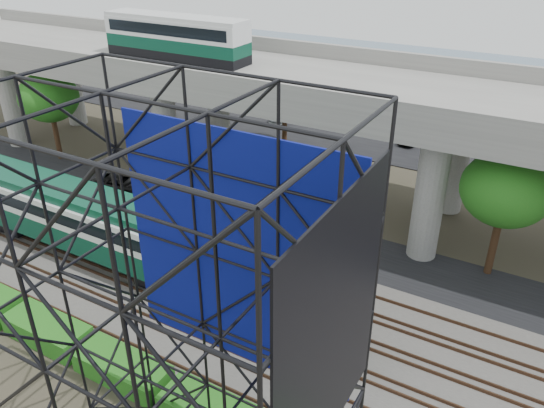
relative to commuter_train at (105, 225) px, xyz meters
The scene contains 13 objects.
ground 6.97m from the commuter_train, 18.37° to the right, with size 140.00×140.00×0.00m, color #474233.
ballast_bed 6.63m from the commuter_train, ahead, with size 90.00×12.00×0.20m, color slate.
service_road 10.80m from the commuter_train, 54.68° to the left, with size 90.00×5.00×0.08m, color black.
parking_lot 32.69m from the commuter_train, 79.34° to the left, with size 90.00×18.00×0.08m, color black.
harbor_water 54.41m from the commuter_train, 83.64° to the left, with size 140.00×40.00×0.03m, color slate.
rail_tracks 6.56m from the commuter_train, ahead, with size 90.00×9.52×0.16m.
commuter_train is the anchor object (origin of this frame).
overpass 15.86m from the commuter_train, 69.60° to the left, with size 80.00×12.00×12.40m.
scaffold_tower 17.76m from the commuter_train, 35.59° to the right, with size 9.36×6.36×15.00m.
hedge_strip 9.72m from the commuter_train, 41.87° to the right, with size 34.60×1.80×1.20m.
trees 14.48m from the commuter_train, 84.54° to the left, with size 40.94×16.94×7.69m.
suv 10.29m from the commuter_train, 129.76° to the left, with size 2.20×4.76×1.32m, color black.
parked_cars 32.47m from the commuter_train, 77.35° to the left, with size 35.14×9.76×1.32m.
Camera 1 is at (15.71, -16.38, 18.43)m, focal length 35.00 mm.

